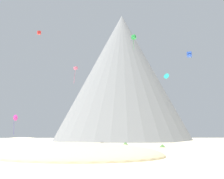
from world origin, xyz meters
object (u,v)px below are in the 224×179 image
(kite_green_high, at_px, (134,37))
(kite_teal_mid, at_px, (167,76))
(kite_rainbow_mid, at_px, (76,68))
(kite_blue_high, at_px, (189,55))
(bush_low_patch, at_px, (125,144))
(kite_gold_low, at_px, (110,107))
(kite_red_high, at_px, (39,33))
(bush_far_left, at_px, (162,146))
(bush_far_right, at_px, (77,147))
(kite_magenta_low, at_px, (15,118))
(rock_massif, at_px, (125,82))
(bush_near_left, at_px, (40,145))

(kite_green_high, relative_size, kite_teal_mid, 2.94)
(kite_rainbow_mid, bearing_deg, kite_blue_high, -128.10)
(bush_low_patch, bearing_deg, kite_green_high, 74.69)
(kite_teal_mid, bearing_deg, kite_gold_low, -29.39)
(kite_rainbow_mid, xyz_separation_m, kite_gold_low, (10.74, 8.24, -9.99))
(kite_red_high, bearing_deg, kite_gold_low, 29.26)
(bush_low_patch, xyz_separation_m, bush_far_left, (5.78, -5.28, -0.13))
(bush_far_right, distance_m, kite_gold_low, 41.22)
(kite_green_high, distance_m, kite_magenta_low, 43.30)
(kite_green_high, distance_m, kite_blue_high, 19.66)
(bush_low_patch, distance_m, kite_gold_low, 34.75)
(bush_low_patch, bearing_deg, rock_massif, 81.30)
(bush_far_left, xyz_separation_m, kite_red_high, (-24.88, 17.90, 26.44))
(bush_low_patch, height_order, kite_gold_low, kite_gold_low)
(bush_far_left, distance_m, kite_rainbow_mid, 39.97)
(kite_blue_high, bearing_deg, bush_far_left, -93.04)
(kite_rainbow_mid, bearing_deg, bush_far_right, 140.50)
(bush_far_right, bearing_deg, bush_near_left, -156.54)
(bush_far_left, bearing_deg, bush_near_left, -172.20)
(bush_near_left, relative_size, kite_magenta_low, 0.25)
(kite_green_high, xyz_separation_m, kite_magenta_low, (-34.55, 13.83, -22.14))
(kite_blue_high, bearing_deg, kite_rainbow_mid, -149.50)
(kite_green_high, bearing_deg, kite_teal_mid, 50.60)
(kite_magenta_low, bearing_deg, bush_far_left, -17.25)
(kite_green_high, xyz_separation_m, kite_blue_high, (18.48, 6.15, -2.74))
(kite_teal_mid, bearing_deg, bush_low_patch, 66.99)
(bush_far_left, bearing_deg, bush_low_patch, 137.58)
(kite_green_high, bearing_deg, bush_low_patch, 20.87)
(kite_blue_high, bearing_deg, bush_low_patch, -105.09)
(bush_far_left, distance_m, kite_teal_mid, 18.20)
(bush_low_patch, relative_size, kite_green_high, 0.43)
(kite_red_high, distance_m, kite_blue_high, 45.78)
(kite_red_high, relative_size, kite_rainbow_mid, 0.21)
(rock_massif, bearing_deg, kite_gold_low, -113.66)
(kite_teal_mid, distance_m, kite_rainbow_mid, 29.35)
(bush_far_right, relative_size, bush_low_patch, 0.86)
(kite_teal_mid, distance_m, kite_gold_low, 30.28)
(bush_far_right, bearing_deg, kite_green_high, 60.88)
(bush_far_right, xyz_separation_m, kite_green_high, (14.87, 26.69, 29.27))
(rock_massif, distance_m, kite_red_high, 46.10)
(kite_red_high, relative_size, kite_gold_low, 0.19)
(bush_near_left, relative_size, kite_blue_high, 0.79)
(kite_rainbow_mid, bearing_deg, kite_gold_low, -94.59)
(kite_red_high, xyz_separation_m, kite_gold_low, (19.41, 20.50, -15.82))
(kite_rainbow_mid, bearing_deg, bush_far_left, 166.20)
(kite_blue_high, height_order, kite_gold_low, kite_blue_high)
(bush_low_patch, distance_m, kite_rainbow_mid, 33.88)
(bush_near_left, relative_size, kite_teal_mid, 1.06)
(rock_massif, height_order, kite_red_high, rock_massif)
(kite_red_high, bearing_deg, kite_rainbow_mid, 37.45)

